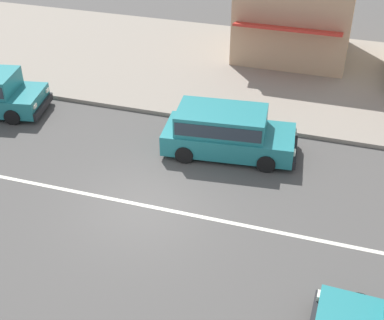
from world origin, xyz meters
TOP-DOWN VIEW (x-y plane):
  - ground_plane at (0.00, 0.00)m, footprint 160.00×160.00m
  - lane_centre_stripe at (0.00, 0.00)m, footprint 50.40×0.14m
  - kerb_strip at (0.00, 10.30)m, footprint 68.00×10.00m
  - minivan_teal_1 at (1.49, 3.57)m, footprint 4.60×2.33m
  - shopfront_corner_warung at (2.40, 12.61)m, footprint 5.05×5.31m

SIDE VIEW (x-z plane):
  - ground_plane at x=0.00m, z-range 0.00..0.00m
  - lane_centre_stripe at x=0.00m, z-range 0.00..0.01m
  - kerb_strip at x=0.00m, z-range 0.00..0.15m
  - minivan_teal_1 at x=1.49m, z-range 0.06..1.63m
  - shopfront_corner_warung at x=2.40m, z-range 0.16..4.48m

